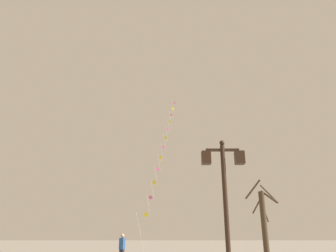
# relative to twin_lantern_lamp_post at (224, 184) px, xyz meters

# --- Properties ---
(twin_lantern_lamp_post) EXTENTS (1.31, 0.28, 4.45)m
(twin_lantern_lamp_post) POSITION_rel_twin_lantern_lamp_post_xyz_m (0.00, 0.00, 0.00)
(twin_lantern_lamp_post) COLOR black
(twin_lantern_lamp_post) RESTS_ON ground_plane
(kite_train) EXTENTS (2.84, 16.54, 17.61)m
(kite_train) POSITION_rel_twin_lantern_lamp_post_xyz_m (-2.33, 18.84, 6.15)
(kite_train) COLOR brown
(kite_train) RESTS_ON ground_plane
(kite_flyer) EXTENTS (0.31, 0.63, 1.71)m
(kite_flyer) POSITION_rel_twin_lantern_lamp_post_xyz_m (-4.31, 9.05, -2.19)
(kite_flyer) COLOR #1E1E2D
(kite_flyer) RESTS_ON ground_plane
(bare_tree) EXTENTS (1.85, 1.28, 4.48)m
(bare_tree) POSITION_rel_twin_lantern_lamp_post_xyz_m (3.25, 7.50, -0.98)
(bare_tree) COLOR #423323
(bare_tree) RESTS_ON ground_plane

